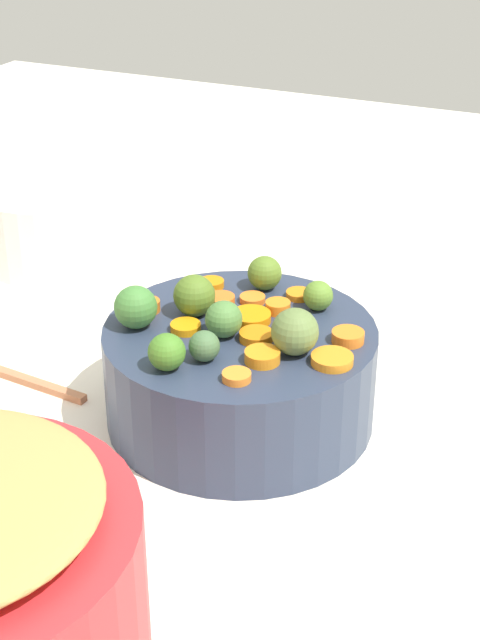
% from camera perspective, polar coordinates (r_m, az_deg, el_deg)
% --- Properties ---
extents(tabletop, '(2.40, 2.40, 0.02)m').
position_cam_1_polar(tabletop, '(0.97, 2.18, -6.55)').
color(tabletop, white).
rests_on(tabletop, ground).
extents(serving_bowl_carrots, '(0.27, 0.27, 0.10)m').
position_cam_1_polar(serving_bowl_carrots, '(0.94, -0.00, -3.28)').
color(serving_bowl_carrots, '#2B364E').
rests_on(serving_bowl_carrots, tabletop).
extents(carrot_slice_0, '(0.04, 0.04, 0.01)m').
position_cam_1_polar(carrot_slice_0, '(0.91, -3.28, -0.43)').
color(carrot_slice_0, orange).
rests_on(carrot_slice_0, serving_bowl_carrots).
extents(carrot_slice_1, '(0.03, 0.03, 0.01)m').
position_cam_1_polar(carrot_slice_1, '(0.95, -5.56, 0.86)').
color(carrot_slice_1, orange).
rests_on(carrot_slice_1, serving_bowl_carrots).
extents(carrot_slice_2, '(0.03, 0.03, 0.01)m').
position_cam_1_polar(carrot_slice_2, '(0.89, 0.98, -0.97)').
color(carrot_slice_2, orange).
rests_on(carrot_slice_2, serving_bowl_carrots).
extents(carrot_slice_3, '(0.05, 0.05, 0.01)m').
position_cam_1_polar(carrot_slice_3, '(0.93, 0.67, 0.18)').
color(carrot_slice_3, orange).
rests_on(carrot_slice_3, serving_bowl_carrots).
extents(carrot_slice_4, '(0.04, 0.04, 0.01)m').
position_cam_1_polar(carrot_slice_4, '(0.96, 0.75, 1.28)').
color(carrot_slice_4, orange).
rests_on(carrot_slice_4, serving_bowl_carrots).
extents(carrot_slice_5, '(0.05, 0.05, 0.01)m').
position_cam_1_polar(carrot_slice_5, '(0.86, 5.55, -2.37)').
color(carrot_slice_5, orange).
rests_on(carrot_slice_5, serving_bowl_carrots).
extents(carrot_slice_6, '(0.04, 0.04, 0.01)m').
position_cam_1_polar(carrot_slice_6, '(0.86, 1.35, -2.21)').
color(carrot_slice_6, orange).
rests_on(carrot_slice_6, serving_bowl_carrots).
extents(carrot_slice_7, '(0.03, 0.03, 0.01)m').
position_cam_1_polar(carrot_slice_7, '(0.94, 2.29, 0.79)').
color(carrot_slice_7, orange).
rests_on(carrot_slice_7, serving_bowl_carrots).
extents(carrot_slice_8, '(0.04, 0.04, 0.01)m').
position_cam_1_polar(carrot_slice_8, '(0.97, 3.55, 1.54)').
color(carrot_slice_8, orange).
rests_on(carrot_slice_8, serving_bowl_carrots).
extents(carrot_slice_9, '(0.04, 0.04, 0.01)m').
position_cam_1_polar(carrot_slice_9, '(0.83, -0.17, -3.41)').
color(carrot_slice_9, orange).
rests_on(carrot_slice_9, serving_bowl_carrots).
extents(carrot_slice_10, '(0.04, 0.04, 0.01)m').
position_cam_1_polar(carrot_slice_10, '(0.91, 3.05, -0.45)').
color(carrot_slice_10, orange).
rests_on(carrot_slice_10, serving_bowl_carrots).
extents(carrot_slice_11, '(0.03, 0.03, 0.01)m').
position_cam_1_polar(carrot_slice_11, '(0.99, -1.72, 2.20)').
color(carrot_slice_11, orange).
rests_on(carrot_slice_11, serving_bowl_carrots).
extents(carrot_slice_12, '(0.03, 0.03, 0.01)m').
position_cam_1_polar(carrot_slice_12, '(0.89, 6.49, -1.01)').
color(carrot_slice_12, orange).
rests_on(carrot_slice_12, serving_bowl_carrots).
extents(carrot_slice_13, '(0.03, 0.03, 0.01)m').
position_cam_1_polar(carrot_slice_13, '(0.96, -1.17, 1.16)').
color(carrot_slice_13, orange).
rests_on(carrot_slice_13, serving_bowl_carrots).
extents(brussels_sprout_0, '(0.04, 0.04, 0.04)m').
position_cam_1_polar(brussels_sprout_0, '(0.89, -0.98, 0.05)').
color(brussels_sprout_0, '#4D7D3C').
rests_on(brussels_sprout_0, serving_bowl_carrots).
extents(brussels_sprout_1, '(0.03, 0.03, 0.03)m').
position_cam_1_polar(brussels_sprout_1, '(0.95, 4.70, 1.47)').
color(brussels_sprout_1, olive).
rests_on(brussels_sprout_1, serving_bowl_carrots).
extents(brussels_sprout_2, '(0.04, 0.04, 0.04)m').
position_cam_1_polar(brussels_sprout_2, '(0.91, -6.28, 0.77)').
color(brussels_sprout_2, '#438038').
rests_on(brussels_sprout_2, serving_bowl_carrots).
extents(brussels_sprout_3, '(0.03, 0.03, 0.03)m').
position_cam_1_polar(brussels_sprout_3, '(0.86, -2.16, -1.57)').
color(brussels_sprout_3, '#466B40').
rests_on(brussels_sprout_3, serving_bowl_carrots).
extents(brussels_sprout_4, '(0.03, 0.03, 0.03)m').
position_cam_1_polar(brussels_sprout_4, '(0.84, -4.42, -1.93)').
color(brussels_sprout_4, '#468027').
rests_on(brussels_sprout_4, serving_bowl_carrots).
extents(brussels_sprout_5, '(0.04, 0.04, 0.04)m').
position_cam_1_polar(brussels_sprout_5, '(0.86, 3.32, -0.70)').
color(brussels_sprout_5, olive).
rests_on(brussels_sprout_5, serving_bowl_carrots).
extents(brussels_sprout_6, '(0.04, 0.04, 0.04)m').
position_cam_1_polar(brussels_sprout_6, '(0.99, 1.49, 2.84)').
color(brussels_sprout_6, '#587927').
rests_on(brussels_sprout_6, serving_bowl_carrots).
extents(brussels_sprout_7, '(0.04, 0.04, 0.04)m').
position_cam_1_polar(brussels_sprout_7, '(0.93, -2.81, 1.43)').
color(brussels_sprout_7, '#527225').
rests_on(brussels_sprout_7, serving_bowl_carrots).
extents(casserole_dish, '(0.22, 0.22, 0.10)m').
position_cam_1_polar(casserole_dish, '(1.33, -11.06, 5.90)').
color(casserole_dish, white).
rests_on(casserole_dish, tabletop).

